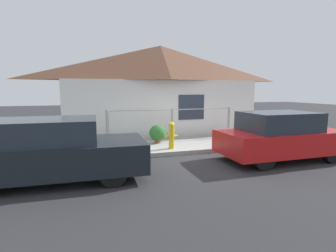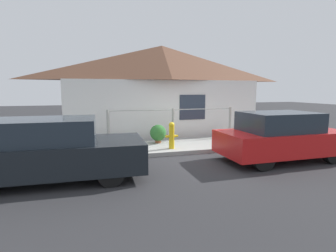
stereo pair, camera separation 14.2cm
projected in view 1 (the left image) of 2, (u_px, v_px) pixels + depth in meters
ground_plane at (191, 155)px, 8.22m from camera, size 60.00×60.00×0.00m
sidewalk at (180, 146)px, 9.17m from camera, size 24.00×2.02×0.14m
house at (161, 67)px, 11.07m from camera, size 8.29×2.23×3.87m
fence at (172, 123)px, 9.88m from camera, size 4.90×0.10×1.20m
car_left at (50, 151)px, 5.76m from camera, size 4.12×1.80×1.40m
car_right at (281, 136)px, 7.54m from camera, size 3.65×1.67×1.40m
fire_hydrant at (172, 135)px, 8.43m from camera, size 0.42×0.19×0.86m
potted_plant_near_hydrant at (158, 133)px, 9.35m from camera, size 0.58×0.58×0.66m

